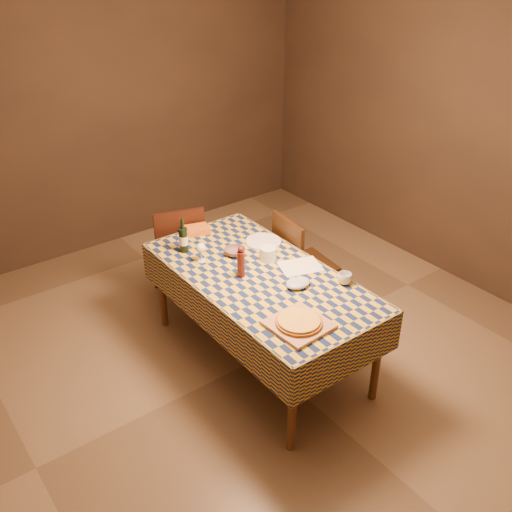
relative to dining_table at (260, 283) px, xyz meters
The scene contains 16 objects.
room 0.66m from the dining_table, ahead, with size 5.00×5.10×2.70m.
dining_table is the anchor object (origin of this frame).
cutting_board 0.66m from the dining_table, 105.71° to the right, with size 0.35×0.35×0.02m, color #AA7450.
pizza 0.66m from the dining_table, 105.71° to the right, with size 0.39×0.39×0.03m.
pepper_mill 0.23m from the dining_table, 151.84° to the left, with size 0.07×0.07×0.24m.
bowl 0.36m from the dining_table, 86.71° to the left, with size 0.16×0.16×0.05m, color #5F4850.
wine_glass 0.51m from the dining_table, 119.79° to the left, with size 0.08×0.08×0.15m.
wine_bottle 0.70m from the dining_table, 112.86° to the left, with size 0.09×0.09×0.28m.
deli_tub 0.25m from the dining_table, 36.92° to the left, with size 0.13×0.13×0.10m, color silver.
takeout_container 0.83m from the dining_table, 92.00° to the left, with size 0.21×0.14×0.05m, color #C46019.
white_plate 0.49m from the dining_table, 49.73° to the left, with size 0.28×0.28×0.02m, color white.
tumbler 0.61m from the dining_table, 48.21° to the right, with size 0.10×0.10×0.08m, color silver.
flour_patch 0.32m from the dining_table, 16.20° to the right, with size 0.29×0.23×0.00m, color silver.
flour_bag 0.32m from the dining_table, 67.48° to the right, with size 0.18×0.14×0.05m, color #A4AFD2.
chair_far 1.10m from the dining_table, 93.42° to the left, with size 0.52×0.53×0.93m.
chair_right 0.71m from the dining_table, 25.35° to the left, with size 0.47×0.47×0.93m.
Camera 1 is at (-2.11, -2.76, 2.93)m, focal length 40.00 mm.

